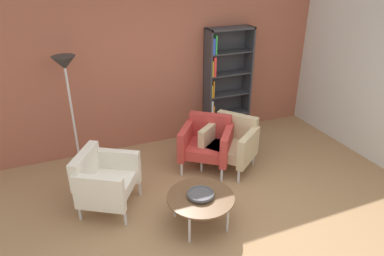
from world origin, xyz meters
name	(u,v)px	position (x,y,z in m)	size (l,w,h in m)	color
ground_plane	(227,225)	(0.00, 0.00, 0.00)	(8.32, 8.32, 0.00)	#9E7751
brick_back_panel	(160,58)	(0.00, 2.46, 1.45)	(6.40, 0.12, 2.90)	#9E5642
bookshelf_tall	(224,84)	(1.07, 2.26, 0.94)	(0.80, 0.30, 1.90)	#333338
coffee_table_low	(201,198)	(-0.29, 0.15, 0.37)	(0.80, 0.80, 0.40)	brown
decorative_bowl	(201,194)	(-0.29, 0.15, 0.43)	(0.32, 0.32, 0.05)	#4C4C51
armchair_near_window	(207,142)	(0.33, 1.33, 0.41)	(0.95, 0.94, 0.78)	#B73833
armchair_spare_guest	(104,179)	(-1.28, 0.92, 0.41)	(0.92, 0.94, 0.78)	white
armchair_corner_red	(231,142)	(0.66, 1.19, 0.41)	(0.94, 0.95, 0.78)	#C6B289
floor_lamp_torchiere	(66,77)	(-1.48, 2.01, 1.45)	(0.32, 0.32, 1.74)	silver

